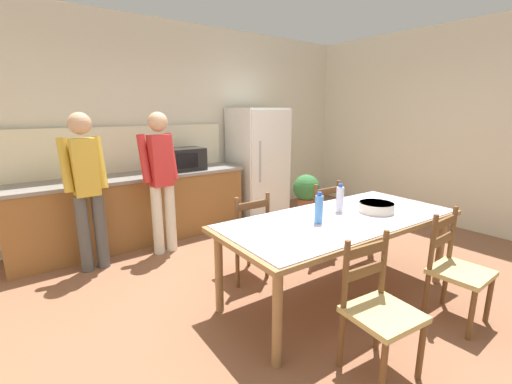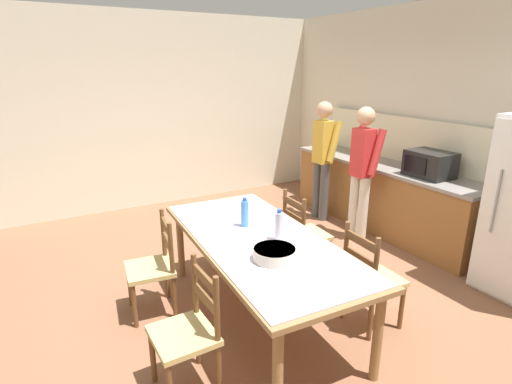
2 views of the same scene
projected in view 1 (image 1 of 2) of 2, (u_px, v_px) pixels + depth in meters
The scene contains 18 objects.
ground_plane at pixel (297, 292), 3.28m from camera, with size 8.32×8.32×0.00m, color brown.
wall_back at pixel (173, 127), 5.00m from camera, with size 6.52×0.12×2.90m, color beige.
wall_right at pixel (465, 128), 4.86m from camera, with size 0.12×5.20×2.90m, color beige.
kitchen_counter at pixel (136, 209), 4.46m from camera, with size 2.94×0.66×0.89m.
counter_splashback at pixel (124, 149), 4.52m from camera, with size 2.90×0.03×0.60m, color beige.
refrigerator at pixel (258, 163), 5.49m from camera, with size 0.80×0.73×1.73m.
microwave at pixel (185, 159), 4.72m from camera, with size 0.50×0.39×0.30m.
dining_table at pixel (341, 225), 3.06m from camera, with size 2.30×1.10×0.77m.
bottle_near_centre at pixel (319, 209), 2.86m from camera, with size 0.07×0.07×0.27m.
bottle_off_centre at pixel (340, 199), 3.18m from camera, with size 0.07×0.07×0.27m.
serving_bowl at pixel (376, 207), 3.19m from camera, with size 0.32×0.32×0.09m.
chair_side_near_right at pixel (456, 269), 2.77m from camera, with size 0.43×0.41×0.91m.
chair_side_far_left at pixel (245, 237), 3.47m from camera, with size 0.43×0.42×0.91m.
chair_side_near_left at pixel (379, 310), 2.21m from camera, with size 0.46×0.45×0.91m.
chair_side_far_right at pixel (317, 219), 4.03m from camera, with size 0.44×0.42×0.91m.
person_at_sink at pixel (87, 185), 3.55m from camera, with size 0.42×0.29×1.68m.
person_at_counter at pixel (161, 176), 4.01m from camera, with size 0.42×0.29×1.68m.
potted_plant at pixel (306, 191), 5.67m from camera, with size 0.44×0.44×0.67m.
Camera 1 is at (-2.11, -2.12, 1.70)m, focal length 24.00 mm.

